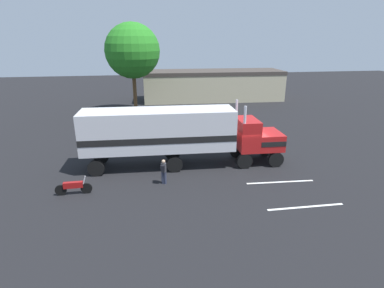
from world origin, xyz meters
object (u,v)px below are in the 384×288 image
object	(u,v)px
semi_truck	(175,132)
person_bystander	(164,171)
motorcycle	(74,187)
tree_left	(132,51)

from	to	relation	value
semi_truck	person_bystander	bearing A→B (deg)	-109.89
motorcycle	semi_truck	bearing A→B (deg)	27.93
semi_truck	person_bystander	distance (m)	3.42
semi_truck	tree_left	xyz separation A→B (m)	(-2.96, 17.59, 4.83)
semi_truck	motorcycle	xyz separation A→B (m)	(-6.38, -3.38, -2.04)
person_bystander	motorcycle	world-z (taller)	person_bystander
person_bystander	tree_left	size ratio (longest dim) A/B	0.15
motorcycle	tree_left	xyz separation A→B (m)	(3.42, 20.97, 6.87)
motorcycle	tree_left	size ratio (longest dim) A/B	0.20
semi_truck	motorcycle	size ratio (longest dim) A/B	6.75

